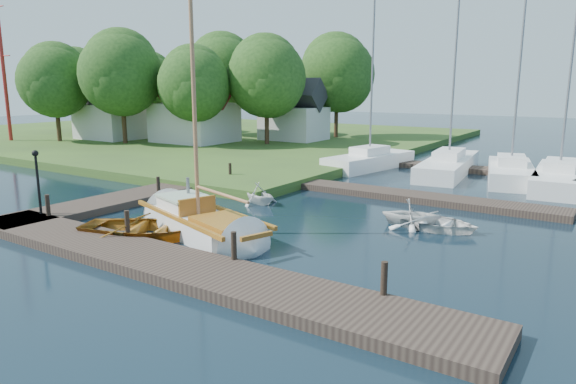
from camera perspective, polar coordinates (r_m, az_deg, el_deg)
The scene contains 33 objects.
ground at distance 19.40m, azimuth 0.00°, elevation -3.47°, with size 160.00×160.00×0.00m, color black.
near_dock at distance 14.96m, azimuth -12.94°, elevation -7.83°, with size 18.00×2.20×0.30m, color #2F241E.
left_dock at distance 25.91m, azimuth -12.39°, elevation 0.45°, with size 2.20×18.00×0.30m, color #2F241E.
far_dock at distance 24.14m, azimuth 12.59°, elevation -0.37°, with size 14.00×1.60×0.30m, color #2F241E.
shore at distance 53.93m, azimuth -12.01°, elevation 6.29°, with size 50.00×40.00×0.50m, color #344D21.
mooring_post_0 at distance 21.23m, azimuth -25.14°, elevation -1.33°, with size 0.16×0.16×0.80m, color black.
mooring_post_1 at distance 17.61m, azimuth -17.43°, elevation -3.24°, with size 0.16×0.16×0.80m, color black.
mooring_post_2 at distance 14.49m, azimuth -6.04°, elevation -5.94°, with size 0.16×0.16×0.80m, color black.
mooring_post_3 at distance 12.27m, azimuth 10.63°, elevation -9.40°, with size 0.16×0.16×0.80m, color black.
mooring_post_4 at distance 23.75m, azimuth -14.22°, elevation 0.71°, with size 0.16×0.16×0.80m, color black.
mooring_post_5 at distance 27.29m, azimuth -6.45°, elevation 2.38°, with size 0.16×0.16×0.80m, color black.
lamp_post at distance 21.44m, azimuth -26.11°, elevation 1.90°, with size 0.24×0.24×2.44m.
sailboat at distance 17.95m, azimuth -9.36°, elevation -3.75°, with size 7.40×4.14×9.83m.
dinghy at distance 18.14m, azimuth -15.85°, elevation -3.57°, with size 3.04×4.25×0.88m, color brown.
tender_b at distance 22.52m, azimuth -3.24°, elevation -0.01°, with size 1.69×1.96×1.03m, color white.
tender_c at distance 19.30m, azimuth 15.72°, elevation -2.94°, with size 2.37×3.33×0.69m, color white.
tender_d at distance 19.41m, azimuth 13.56°, elevation -2.10°, with size 1.83×2.12×1.12m, color white.
marina_boat_0 at distance 32.57m, azimuth 9.04°, elevation 3.60°, with size 3.45×7.34×11.56m.
marina_boat_1 at distance 31.86m, azimuth 17.41°, elevation 3.00°, with size 3.23×9.50×10.71m.
marina_boat_2 at distance 30.36m, azimuth 23.49°, elevation 2.18°, with size 3.69×7.32×10.54m.
marina_boat_3 at distance 29.59m, azimuth 27.91°, elevation 1.59°, with size 2.69×8.16×12.50m.
house_a at distance 43.87m, azimuth -10.38°, elevation 8.73°, with size 6.30×5.00×6.29m.
house_b at distance 48.51m, azimuth -18.94°, elevation 8.33°, with size 5.77×4.50×5.79m.
house_c at distance 44.87m, azimuth 0.65°, elevation 8.49°, with size 5.25×4.00×5.28m.
tree_0 at distance 47.82m, azimuth -24.47°, elevation 11.20°, with size 6.12×6.07×8.28m.
tree_1 at distance 44.12m, azimuth -18.02°, elevation 12.44°, with size 6.70×6.70×9.20m.
tree_2 at distance 41.03m, azimuth -10.36°, elevation 11.74°, with size 5.83×5.75×7.82m.
tree_3 at distance 41.55m, azimuth -2.37°, elevation 12.68°, with size 6.41×6.38×8.74m.
tree_4 at distance 49.66m, azimuth -7.28°, elevation 13.08°, with size 7.01×7.01×9.66m.
tree_5 at distance 53.85m, azimuth -15.28°, elevation 11.64°, with size 6.00×5.94×8.10m.
tree_6 at distance 56.14m, azimuth -22.56°, elevation 11.38°, with size 6.24×6.20×8.46m.
tree_7 at distance 47.29m, azimuth 5.50°, elevation 12.99°, with size 6.83×6.83×9.38m.
radio_mast at distance 50.34m, azimuth -29.24°, elevation 13.60°, with size 2.40×0.30×15.00m.
Camera 1 is at (10.36, -15.60, 5.07)m, focal length 32.00 mm.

